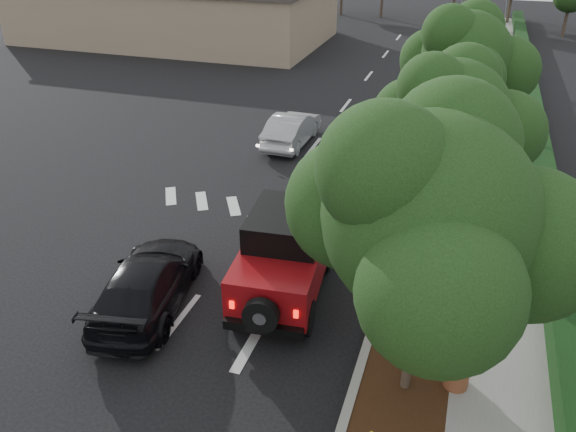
% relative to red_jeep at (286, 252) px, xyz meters
% --- Properties ---
extents(ground, '(120.00, 120.00, 0.00)m').
position_rel_red_jeep_xyz_m(ground, '(-2.10, -2.10, -1.16)').
color(ground, black).
rests_on(ground, ground).
extents(curb, '(0.20, 70.00, 0.15)m').
position_rel_red_jeep_xyz_m(curb, '(2.50, 9.90, -1.08)').
color(curb, '#9E9B93').
rests_on(curb, ground).
extents(planting_strip, '(1.80, 70.00, 0.12)m').
position_rel_red_jeep_xyz_m(planting_strip, '(3.50, 9.90, -1.10)').
color(planting_strip, black).
rests_on(planting_strip, ground).
extents(sidewalk, '(2.00, 70.00, 0.12)m').
position_rel_red_jeep_xyz_m(sidewalk, '(5.40, 9.90, -1.10)').
color(sidewalk, gray).
rests_on(sidewalk, ground).
extents(hedge, '(0.80, 70.00, 0.80)m').
position_rel_red_jeep_xyz_m(hedge, '(6.80, 9.90, -0.76)').
color(hedge, black).
rests_on(hedge, ground).
extents(commercial_building, '(22.00, 12.00, 4.00)m').
position_rel_red_jeep_xyz_m(commercial_building, '(-18.10, 27.90, 0.84)').
color(commercial_building, gray).
rests_on(commercial_building, ground).
extents(transmission_tower, '(7.00, 4.00, 28.00)m').
position_rel_red_jeep_xyz_m(transmission_tower, '(3.90, 45.90, -1.16)').
color(transmission_tower, slate).
rests_on(transmission_tower, ground).
extents(street_tree_near, '(3.80, 3.80, 5.92)m').
position_rel_red_jeep_xyz_m(street_tree_near, '(3.50, -2.60, -1.16)').
color(street_tree_near, '#183210').
rests_on(street_tree_near, ground).
extents(street_tree_mid, '(3.20, 3.20, 5.32)m').
position_rel_red_jeep_xyz_m(street_tree_mid, '(3.50, 4.40, -1.16)').
color(street_tree_mid, '#183210').
rests_on(street_tree_mid, ground).
extents(street_tree_far, '(3.40, 3.40, 5.62)m').
position_rel_red_jeep_xyz_m(street_tree_far, '(3.50, 10.90, -1.16)').
color(street_tree_far, '#183210').
rests_on(street_tree_far, ground).
extents(light_pole_a, '(2.00, 0.22, 9.00)m').
position_rel_red_jeep_xyz_m(light_pole_a, '(-8.60, 23.90, -1.16)').
color(light_pole_a, slate).
rests_on(light_pole_a, ground).
extents(light_pole_b, '(2.00, 0.22, 9.00)m').
position_rel_red_jeep_xyz_m(light_pole_b, '(-9.60, 35.90, -1.16)').
color(light_pole_b, slate).
rests_on(light_pole_b, ground).
extents(red_jeep, '(2.34, 4.57, 2.28)m').
position_rel_red_jeep_xyz_m(red_jeep, '(0.00, 0.00, 0.00)').
color(red_jeep, black).
rests_on(red_jeep, ground).
extents(silver_suv_ahead, '(4.02, 6.10, 1.56)m').
position_rel_red_jeep_xyz_m(silver_suv_ahead, '(0.90, 9.24, -0.38)').
color(silver_suv_ahead, '#A3A6AA').
rests_on(silver_suv_ahead, ground).
extents(black_suv_oncoming, '(2.72, 4.89, 1.34)m').
position_rel_red_jeep_xyz_m(black_suv_oncoming, '(-3.10, -1.72, -0.49)').
color(black_suv_oncoming, black).
rests_on(black_suv_oncoming, ground).
extents(silver_sedan_oncoming, '(1.49, 4.10, 1.34)m').
position_rel_red_jeep_xyz_m(silver_sedan_oncoming, '(-3.10, 10.00, -0.48)').
color(silver_sedan_oncoming, '#A6A8AE').
rests_on(silver_sedan_oncoming, ground).
extents(parked_suv, '(5.07, 2.70, 1.64)m').
position_rel_red_jeep_xyz_m(parked_suv, '(-9.68, 24.39, -0.33)').
color(parked_suv, '#929599').
rests_on(parked_suv, ground).
extents(terracotta_planter, '(0.64, 0.64, 1.12)m').
position_rel_red_jeep_xyz_m(terracotta_planter, '(4.50, -2.25, -0.40)').
color(terracotta_planter, brown).
rests_on(terracotta_planter, ground).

